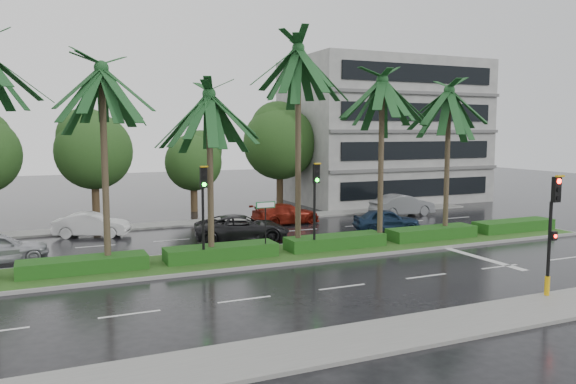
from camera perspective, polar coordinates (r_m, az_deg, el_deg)
name	(u,v)px	position (r m, az deg, el deg)	size (l,w,h in m)	color
ground	(289,260)	(26.42, 0.14, -6.93)	(120.00, 120.00, 0.00)	black
near_sidewalk	(427,328)	(17.96, 13.94, -13.30)	(40.00, 2.40, 0.12)	slate
far_sidewalk	(215,221)	(37.49, -7.39, -2.98)	(40.00, 2.00, 0.12)	slate
median	(281,254)	(27.30, -0.72, -6.33)	(36.00, 4.00, 0.15)	gray
hedge	(281,247)	(27.22, -0.72, -5.57)	(35.20, 1.40, 0.60)	#143F12
lane_markings	(350,256)	(27.41, 6.35, -6.47)	(34.00, 13.06, 0.01)	silver
palm_row	(256,87)	(26.28, -3.31, 10.61)	(26.30, 4.20, 10.59)	#3C3422
signal_near	(552,230)	(21.99, 25.25, -3.55)	(0.34, 0.45, 4.36)	black
signal_median_left	(203,200)	(24.84, -8.59, -0.81)	(0.34, 0.42, 4.36)	black
signal_median_right	(315,194)	(26.82, 2.81, -0.24)	(0.34, 0.42, 4.36)	black
street_sign	(266,215)	(26.08, -2.30, -2.36)	(0.95, 0.09, 2.60)	black
bg_trees	(199,146)	(42.53, -9.08, 4.60)	(33.11, 5.80, 8.38)	#3C281B
building	(383,131)	(49.78, 9.63, 6.11)	(16.00, 10.00, 12.00)	gray
car_white	(92,225)	(33.96, -19.30, -3.16)	(4.16, 1.45, 1.37)	silver
car_darkgrey	(242,228)	(30.90, -4.71, -3.66)	(5.20, 2.40, 1.44)	black
car_red	(286,214)	(36.42, -0.21, -2.23)	(4.58, 1.86, 1.33)	maroon
car_blue	(386,220)	(34.37, 9.97, -2.82)	(3.95, 1.59, 1.35)	#172A46
car_grey	(402,205)	(40.72, 11.54, -1.31)	(4.67, 1.63, 1.54)	slate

